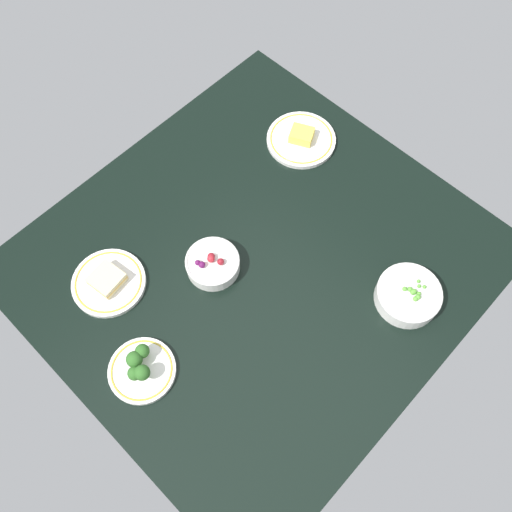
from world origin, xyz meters
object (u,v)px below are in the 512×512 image
object	(u,v)px
plate_sandwich	(108,282)
plate_cheese	(301,139)
plate_broccoli	(141,368)
bowl_peas	(408,295)
bowl_berries	(213,264)

from	to	relation	value
plate_sandwich	plate_cheese	bearing A→B (deg)	175.79
plate_broccoli	plate_cheese	xyz separation A→B (cm)	(-82.83, -19.60, -0.99)
plate_sandwich	bowl_peas	distance (cm)	81.28
bowl_berries	bowl_peas	world-z (taller)	bowl_peas
plate_sandwich	plate_broccoli	world-z (taller)	plate_broccoli
plate_cheese	bowl_berries	bearing A→B (deg)	13.18
plate_cheese	bowl_peas	size ratio (longest dim) A/B	1.24
plate_cheese	plate_sandwich	bearing A→B (deg)	-4.21
bowl_peas	plate_broccoli	bearing A→B (deg)	-30.34
plate_sandwich	bowl_peas	xyz separation A→B (cm)	(-52.96, 61.64, 1.47)
plate_cheese	bowl_peas	xyz separation A→B (cm)	(20.20, 56.26, 1.63)
plate_sandwich	bowl_peas	bearing A→B (deg)	130.67
plate_sandwich	plate_broccoli	size ratio (longest dim) A/B	1.17
plate_broccoli	bowl_berries	bearing A→B (deg)	-166.49
bowl_berries	plate_sandwich	world-z (taller)	bowl_berries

